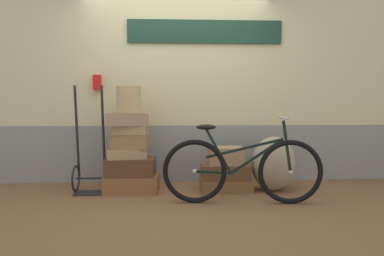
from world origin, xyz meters
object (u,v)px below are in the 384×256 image
Objects in this scene: suitcase_5 at (128,119)px; suitcase_8 at (226,156)px; suitcase_0 at (132,183)px; suitcase_2 at (127,153)px; suitcase_6 at (226,185)px; wicker_basket at (129,99)px; suitcase_4 at (131,130)px; burlap_sack at (273,164)px; suitcase_1 at (131,167)px; luggage_trolley at (91,169)px; bicycle at (242,170)px; suitcase_7 at (225,172)px; suitcase_3 at (131,141)px.

suitcase_8 is (1.21, -0.01, -0.46)m from suitcase_5.
suitcase_2 is at bearing -147.76° from suitcase_0.
suitcase_5 is 1.48m from suitcase_6.
wicker_basket is at bearing 178.80° from suitcase_8.
suitcase_4 is at bearing 179.01° from suitcase_6.
suitcase_5 is 0.73× the size of burlap_sack.
suitcase_2 is 0.29m from suitcase_4.
luggage_trolley reaches higher than suitcase_1.
suitcase_8 reaches higher than suitcase_2.
suitcase_2 is 0.74× the size of suitcase_6.
bicycle is (1.32, -0.54, -0.11)m from suitcase_2.
bicycle is (0.10, -0.54, 0.30)m from suitcase_6.
suitcase_4 is 1.22m from suitcase_8.
wicker_basket is at bearing 179.82° from suitcase_7.
wicker_basket is 0.47× the size of burlap_sack.
suitcase_4 is (-0.00, -0.03, 0.68)m from suitcase_0.
luggage_trolley is (-0.46, 0.04, -0.20)m from suitcase_2.
suitcase_4 is 0.31× the size of luggage_trolley.
wicker_basket is (-0.01, -0.01, 0.83)m from suitcase_1.
suitcase_0 is 1.05m from wicker_basket.
suitcase_6 is 1.51× the size of suitcase_8.
bicycle reaches higher than suitcase_2.
suitcase_6 is 1.61m from wicker_basket.
suitcase_8 is at bearing 4.04° from suitcase_4.
suitcase_5 is 0.78× the size of suitcase_6.
burlap_sack reaches higher than suitcase_8.
suitcase_0 is 0.50× the size of luggage_trolley.
luggage_trolley is 2.29m from burlap_sack.
luggage_trolley reaches higher than suitcase_5.
suitcase_6 is at bearing -6.47° from suitcase_2.
suitcase_1 is 1.19m from suitcase_8.
suitcase_8 is 1.32× the size of wicker_basket.
suitcase_6 is 0.66m from burlap_sack.
suitcase_2 is (-0.05, -0.03, 0.38)m from suitcase_0.
suitcase_5 is (-0.03, -0.04, 0.81)m from suitcase_0.
suitcase_7 is 1.68m from luggage_trolley.
suitcase_3 is 0.68× the size of suitcase_6.
suitcase_4 is 1.44m from bicycle.
wicker_basket reaches higher than suitcase_5.
suitcase_2 is 1.46× the size of wicker_basket.
suitcase_2 is 0.79× the size of suitcase_7.
burlap_sack is (1.83, -0.01, -0.15)m from suitcase_2.
suitcase_4 is 0.23× the size of bicycle.
suitcase_7 reaches higher than suitcase_0.
suitcase_3 is 1.05× the size of suitcase_4.
burlap_sack is (1.80, -0.01, -0.81)m from wicker_basket.
burlap_sack is at bearing 46.36° from bicycle.
suitcase_6 is 0.63m from bicycle.
wicker_basket reaches higher than suitcase_0.
suitcase_5 is at bearing -125.67° from suitcase_0.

